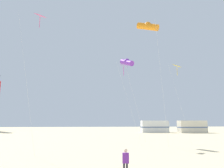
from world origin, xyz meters
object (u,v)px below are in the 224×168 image
at_px(kite_tube_violet, 127,62).
at_px(rv_van_cream, 192,127).
at_px(kite_diamond_gold, 177,69).
at_px(rv_van_white, 155,127).
at_px(kite_diamond_magenta, 124,69).
at_px(kite_diamond_rainbow, 39,21).
at_px(kite_flyer_standing, 126,159).
at_px(kite_tube_orange, 148,26).

height_order(kite_tube_violet, rv_van_cream, kite_tube_violet).
relative_size(kite_diamond_gold, rv_van_white, 1.49).
xyz_separation_m(kite_diamond_magenta, kite_diamond_rainbow, (-8.78, -5.04, 2.98)).
height_order(rv_van_white, rv_van_cream, same).
bearing_deg(kite_diamond_rainbow, kite_flyer_standing, -47.79).
height_order(kite_flyer_standing, kite_tube_violet, kite_tube_violet).
bearing_deg(rv_van_cream, kite_flyer_standing, -121.47).
relative_size(kite_diamond_rainbow, kite_diamond_gold, 1.29).
bearing_deg(kite_flyer_standing, rv_van_white, -102.10).
distance_m(kite_tube_violet, rv_van_white, 27.74).
bearing_deg(rv_van_white, kite_diamond_gold, -99.63).
xyz_separation_m(kite_flyer_standing, kite_diamond_gold, (9.01, 13.19, 8.47)).
bearing_deg(kite_diamond_gold, kite_tube_violet, 163.19).
bearing_deg(kite_diamond_gold, kite_flyer_standing, -124.33).
relative_size(kite_diamond_rainbow, kite_tube_orange, 0.93).
xyz_separation_m(kite_flyer_standing, kite_tube_orange, (4.29, 9.50, 12.16)).
distance_m(kite_flyer_standing, kite_diamond_magenta, 14.95).
bearing_deg(rv_van_white, kite_tube_orange, -106.91).
xyz_separation_m(kite_diamond_magenta, rv_van_white, (11.93, 26.48, -7.32)).
height_order(kite_diamond_rainbow, rv_van_white, kite_diamond_rainbow).
xyz_separation_m(kite_tube_orange, rv_van_cream, (18.02, 27.00, -11.38)).
distance_m(kite_diamond_gold, rv_van_white, 27.27).
distance_m(kite_flyer_standing, kite_diamond_rainbow, 14.86).
bearing_deg(kite_flyer_standing, kite_tube_violet, -93.46).
bearing_deg(kite_diamond_rainbow, rv_van_white, 56.69).
bearing_deg(kite_flyer_standing, kite_diamond_magenta, -91.95).
relative_size(kite_diamond_rainbow, rv_van_white, 1.92).
bearing_deg(kite_diamond_gold, kite_diamond_rainbow, -159.52).
bearing_deg(kite_diamond_gold, kite_diamond_magenta, -173.31).
distance_m(kite_diamond_magenta, rv_van_cream, 32.29).
bearing_deg(kite_diamond_rainbow, kite_tube_violet, 38.52).
height_order(kite_diamond_magenta, rv_van_cream, kite_diamond_magenta).
bearing_deg(kite_diamond_magenta, kite_diamond_rainbow, -150.13).
bearing_deg(kite_tube_violet, kite_diamond_magenta, -108.10).
distance_m(rv_van_white, rv_van_cream, 8.59).
bearing_deg(kite_flyer_standing, kite_diamond_rainbow, -40.01).
height_order(kite_diamond_rainbow, kite_tube_violet, kite_diamond_rainbow).
distance_m(kite_tube_violet, kite_tube_orange, 6.20).
bearing_deg(rv_van_cream, rv_van_white, 164.01).
bearing_deg(rv_van_white, rv_van_cream, -14.47).
relative_size(kite_diamond_gold, kite_tube_orange, 0.72).
xyz_separation_m(kite_flyer_standing, rv_van_white, (14.05, 38.86, 0.78)).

